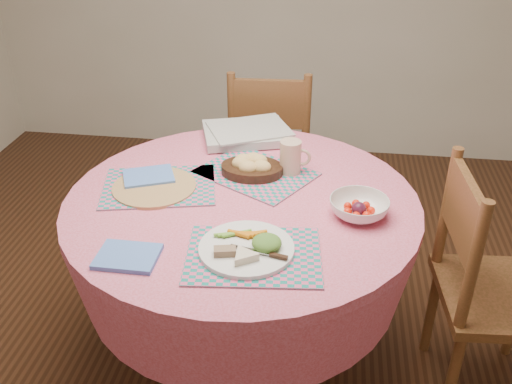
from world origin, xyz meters
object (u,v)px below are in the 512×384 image
at_px(dining_table, 242,244).
at_px(chair_right, 487,286).
at_px(dinner_plate, 248,247).
at_px(wicker_trivet, 154,187).
at_px(fruit_bowl, 359,208).
at_px(latte_mug, 291,157).
at_px(bread_bowl, 251,166).
at_px(chair_back, 270,149).

bearing_deg(dining_table, chair_right, -1.97).
height_order(dining_table, dinner_plate, dinner_plate).
bearing_deg(wicker_trivet, fruit_bowl, -6.46).
bearing_deg(dinner_plate, latte_mug, 81.19).
bearing_deg(dinner_plate, wicker_trivet, 139.17).
xyz_separation_m(chair_right, bread_bowl, (-0.86, 0.21, 0.30)).
bearing_deg(bread_bowl, chair_right, -13.61).
bearing_deg(dining_table, latte_mug, 54.17).
relative_size(dining_table, wicker_trivet, 4.13).
distance_m(wicker_trivet, latte_mug, 0.51).
xyz_separation_m(wicker_trivet, latte_mug, (0.48, 0.19, 0.06)).
xyz_separation_m(wicker_trivet, dinner_plate, (0.39, -0.34, 0.01)).
relative_size(chair_right, latte_mug, 7.43).
height_order(chair_right, chair_back, chair_back).
xyz_separation_m(dinner_plate, bread_bowl, (-0.06, 0.49, 0.02)).
bearing_deg(bread_bowl, chair_back, 91.33).
distance_m(latte_mug, fruit_bowl, 0.37).
bearing_deg(wicker_trivet, chair_right, -2.66).
relative_size(dining_table, latte_mug, 9.92).
relative_size(dining_table, fruit_bowl, 5.11).
bearing_deg(chair_back, wicker_trivet, 67.85).
height_order(chair_right, wicker_trivet, chair_right).
height_order(dining_table, wicker_trivet, wicker_trivet).
distance_m(dining_table, fruit_bowl, 0.46).
bearing_deg(dining_table, bread_bowl, 87.47).
distance_m(wicker_trivet, dinner_plate, 0.52).
bearing_deg(dinner_plate, chair_back, 93.68).
relative_size(wicker_trivet, dinner_plate, 1.04).
bearing_deg(chair_back, dinner_plate, 90.36).
height_order(chair_back, wicker_trivet, chair_back).
distance_m(wicker_trivet, bread_bowl, 0.37).
bearing_deg(bread_bowl, fruit_bowl, -30.89).
bearing_deg(chair_back, dining_table, 87.28).
height_order(chair_right, dinner_plate, chair_right).
relative_size(dining_table, chair_back, 1.33).
relative_size(dinner_plate, latte_mug, 2.31).
relative_size(bread_bowl, latte_mug, 1.84).
bearing_deg(dining_table, dinner_plate, -77.29).
bearing_deg(chair_right, dining_table, 83.64).
xyz_separation_m(chair_back, fruit_bowl, (0.41, -1.00, 0.29)).
relative_size(chair_back, latte_mug, 7.47).
relative_size(latte_mug, fruit_bowl, 0.51).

